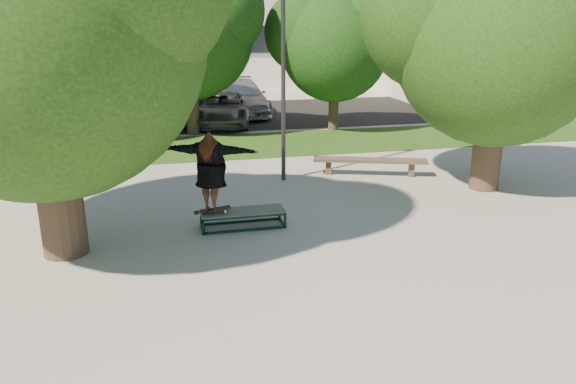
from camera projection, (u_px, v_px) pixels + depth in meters
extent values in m
plane|color=gray|center=(290.00, 253.00, 10.83)|extent=(120.00, 120.00, 0.00)
cube|color=#163F12|center=(256.00, 145.00, 19.87)|extent=(30.00, 4.00, 0.02)
cube|color=black|center=(210.00, 116.00, 25.69)|extent=(40.00, 8.00, 0.01)
cylinder|color=#38281E|center=(57.00, 173.00, 10.37)|extent=(0.84, 0.84, 3.20)
sphere|color=#16340E|center=(39.00, 35.00, 9.63)|extent=(5.80, 5.80, 5.80)
cylinder|color=#38281E|center=(489.00, 133.00, 14.47)|extent=(0.76, 0.76, 3.00)
sphere|color=#16340E|center=(499.00, 41.00, 13.78)|extent=(5.20, 5.20, 5.20)
sphere|color=#16340E|center=(438.00, 14.00, 14.03)|extent=(3.90, 3.90, 3.90)
sphere|color=#16340E|center=(560.00, 2.00, 13.28)|extent=(3.64, 3.64, 3.64)
cylinder|color=#38281E|center=(32.00, 107.00, 19.22)|extent=(0.44, 0.44, 2.80)
sphere|color=black|center=(23.00, 45.00, 18.60)|extent=(4.40, 4.40, 4.40)
sphere|color=black|center=(50.00, 21.00, 18.17)|extent=(3.08, 3.08, 3.08)
cylinder|color=#38281E|center=(192.00, 95.00, 21.31)|extent=(0.50, 0.50, 3.00)
sphere|color=black|center=(189.00, 34.00, 20.64)|extent=(4.80, 4.80, 4.80)
sphere|color=black|center=(154.00, 17.00, 20.87)|extent=(3.60, 3.60, 3.60)
sphere|color=black|center=(219.00, 10.00, 20.18)|extent=(3.36, 3.36, 3.36)
cylinder|color=#38281E|center=(334.00, 97.00, 22.10)|extent=(0.40, 0.40, 2.60)
sphere|color=black|center=(335.00, 47.00, 21.51)|extent=(4.20, 4.20, 4.20)
sphere|color=black|center=(305.00, 32.00, 21.71)|extent=(3.15, 3.15, 3.15)
sphere|color=black|center=(363.00, 27.00, 21.11)|extent=(2.94, 2.94, 2.94)
cylinder|color=#2D2D30|center=(283.00, 71.00, 14.79)|extent=(0.12, 0.12, 6.00)
cube|color=black|center=(158.00, 40.00, 32.66)|extent=(27.60, 0.12, 1.60)
cube|color=silver|center=(495.00, 22.00, 33.96)|extent=(15.00, 10.00, 8.00)
cube|color=#475147|center=(243.00, 211.00, 12.09)|extent=(1.80, 0.60, 0.03)
cylinder|color=white|center=(200.00, 214.00, 11.80)|extent=(0.06, 0.03, 0.06)
cylinder|color=white|center=(199.00, 211.00, 11.95)|extent=(0.06, 0.03, 0.06)
cylinder|color=white|center=(225.00, 212.00, 11.92)|extent=(0.06, 0.03, 0.06)
cylinder|color=white|center=(225.00, 209.00, 12.06)|extent=(0.06, 0.03, 0.06)
cube|color=black|center=(212.00, 210.00, 11.92)|extent=(0.78, 0.20, 0.10)
imported|color=#4F3A22|center=(211.00, 171.00, 11.66)|extent=(2.12, 1.36, 1.69)
cube|color=brown|center=(328.00, 167.00, 16.16)|extent=(0.20, 0.20, 0.43)
cube|color=brown|center=(411.00, 169.00, 15.93)|extent=(0.20, 0.20, 0.43)
cube|color=brown|center=(370.00, 160.00, 15.97)|extent=(3.18, 1.44, 0.09)
imported|color=silver|center=(106.00, 105.00, 23.45)|extent=(2.08, 4.73, 1.59)
imported|color=black|center=(182.00, 103.00, 24.17)|extent=(2.43, 4.97, 1.57)
imported|color=slate|center=(223.00, 109.00, 23.42)|extent=(2.95, 5.02, 1.31)
imported|color=#B4B3B8|center=(241.00, 97.00, 25.96)|extent=(2.19, 5.29, 1.53)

